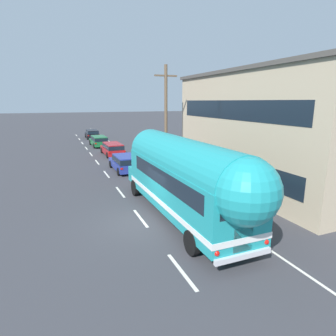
# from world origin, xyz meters

# --- Properties ---
(ground_plane) EXTENTS (300.00, 300.00, 0.00)m
(ground_plane) POSITION_xyz_m (0.00, 0.00, 0.00)
(ground_plane) COLOR #38383D
(lane_markings) EXTENTS (4.05, 80.00, 0.01)m
(lane_markings) POSITION_xyz_m (2.76, 12.20, 0.00)
(lane_markings) COLOR silver
(lane_markings) RESTS_ON ground
(roadside_building) EXTENTS (8.50, 15.03, 7.84)m
(roadside_building) POSITION_xyz_m (10.92, 3.03, 3.93)
(roadside_building) COLOR tan
(roadside_building) RESTS_ON ground
(utility_pole) EXTENTS (1.80, 0.24, 8.50)m
(utility_pole) POSITION_xyz_m (4.41, 8.12, 4.42)
(utility_pole) COLOR brown
(utility_pole) RESTS_ON ground
(painted_bus) EXTENTS (2.71, 12.37, 4.12)m
(painted_bus) POSITION_xyz_m (1.97, -0.69, 2.30)
(painted_bus) COLOR teal
(painted_bus) RESTS_ON ground
(car_lead) EXTENTS (2.03, 4.52, 1.37)m
(car_lead) POSITION_xyz_m (1.73, 10.81, 0.79)
(car_lead) COLOR navy
(car_lead) RESTS_ON ground
(car_second) EXTENTS (2.00, 4.76, 1.37)m
(car_second) POSITION_xyz_m (2.17, 18.45, 0.80)
(car_second) COLOR #A5191E
(car_second) RESTS_ON ground
(car_third) EXTENTS (2.03, 4.85, 1.37)m
(car_third) POSITION_xyz_m (1.78, 25.64, 0.79)
(car_third) COLOR #196633
(car_third) RESTS_ON ground
(car_fourth) EXTENTS (1.99, 4.45, 1.37)m
(car_fourth) POSITION_xyz_m (2.05, 34.52, 0.79)
(car_fourth) COLOR black
(car_fourth) RESTS_ON ground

